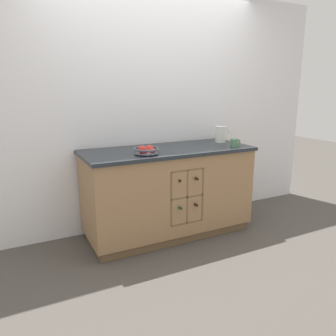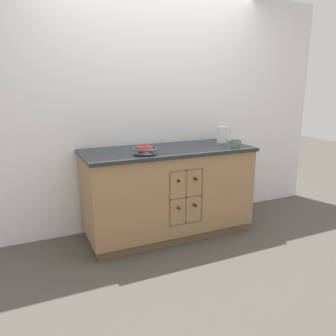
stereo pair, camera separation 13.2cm
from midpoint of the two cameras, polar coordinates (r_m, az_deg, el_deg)
name	(u,v)px [view 2 (the right image)]	position (r m, az deg, el deg)	size (l,w,h in m)	color
ground_plane	(168,232)	(3.60, 1.07, -11.17)	(14.00, 14.00, 0.00)	#4C4742
back_wall	(153,111)	(3.64, -1.63, 9.94)	(4.40, 0.06, 2.55)	white
kitchen_island	(168,191)	(3.43, 1.13, -4.09)	(1.74, 0.72, 0.92)	brown
fruit_bowl	(145,150)	(3.03, -2.78, 3.17)	(0.24, 0.24, 0.08)	#4C5666
white_pitcher	(223,134)	(3.74, 10.48, 5.82)	(0.18, 0.12, 0.18)	silver
ceramic_mug	(235,143)	(3.47, 12.74, 4.21)	(0.12, 0.08, 0.08)	#4C7A56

